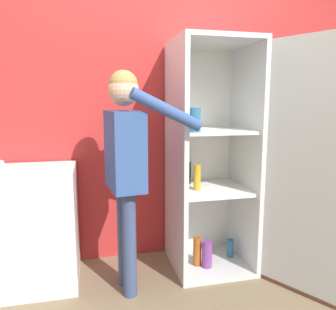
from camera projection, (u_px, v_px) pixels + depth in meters
wall_back at (155, 112)px, 2.84m from camera, size 7.00×0.06×2.55m
refrigerator at (228, 161)px, 2.59m from camera, size 0.98×1.16×1.83m
person at (126, 153)px, 2.25m from camera, size 0.64×0.50×1.57m
counter at (24, 228)px, 2.42m from camera, size 0.76×0.55×0.89m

